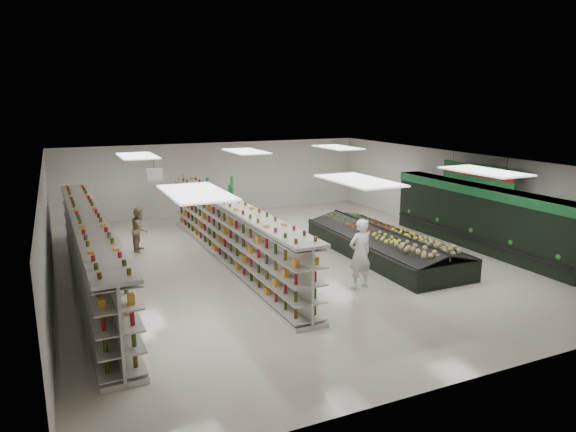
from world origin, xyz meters
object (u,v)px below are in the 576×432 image
soda_endcap (219,202)px  shopper_background (140,229)px  gondola_left (91,255)px  shopper_main (360,254)px  gondola_center (229,234)px  produce_island (382,243)px

soda_endcap → shopper_background: bearing=-141.3°
gondola_left → shopper_main: bearing=-26.4°
gondola_center → soda_endcap: gondola_center is taller
gondola_left → produce_island: (8.93, -0.95, -0.48)m
soda_endcap → shopper_background: size_ratio=1.18×
gondola_center → shopper_background: gondola_center is taller
produce_island → shopper_main: shopper_main is taller
shopper_main → shopper_background: bearing=-57.1°
soda_endcap → gondola_left: bearing=-132.2°
gondola_left → shopper_main: gondola_left is taller
produce_island → shopper_main: 3.19m
gondola_center → soda_endcap: size_ratio=6.32×
gondola_left → gondola_center: 4.22m
soda_endcap → shopper_main: shopper_main is taller
gondola_center → shopper_main: gondola_center is taller
shopper_main → shopper_background: 7.90m
gondola_left → shopper_main: (6.66, -3.13, 0.06)m
produce_island → shopper_main: (-2.27, -2.18, 0.53)m
gondola_center → shopper_main: bearing=-57.5°
soda_endcap → produce_island: bearing=-64.0°
gondola_left → soda_endcap: size_ratio=6.46×
gondola_left → shopper_main: size_ratio=5.92×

